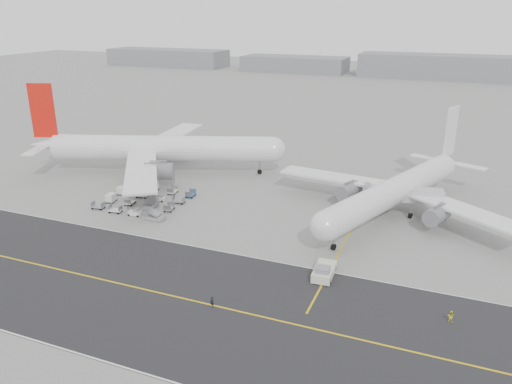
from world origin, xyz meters
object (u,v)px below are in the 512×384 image
at_px(ground_crew_b, 451,316).
at_px(airliner_a, 157,148).
at_px(airliner_b, 397,189).
at_px(jet_bridge, 405,196).
at_px(pushback_tug, 324,271).
at_px(ground_crew_a, 212,302).

bearing_deg(ground_crew_b, airliner_a, -17.85).
relative_size(airliner_b, ground_crew_b, 31.39).
bearing_deg(airliner_b, ground_crew_b, -50.57).
bearing_deg(ground_crew_b, jet_bridge, -61.84).
relative_size(airliner_b, pushback_tug, 6.47).
relative_size(airliner_a, pushback_tug, 7.76).
height_order(airliner_a, pushback_tug, airliner_a).
xyz_separation_m(airliner_a, pushback_tug, (53.61, -36.41, -5.62)).
distance_m(airliner_b, pushback_tug, 31.62).
xyz_separation_m(airliner_b, pushback_tug, (-7.13, -30.46, -4.57)).
bearing_deg(ground_crew_b, pushback_tug, -3.85).
distance_m(pushback_tug, jet_bridge, 31.87).
height_order(airliner_b, ground_crew_b, airliner_b).
bearing_deg(pushback_tug, airliner_a, 142.82).
xyz_separation_m(pushback_tug, jet_bridge, (8.73, 30.47, 3.38)).
distance_m(pushback_tug, ground_crew_a, 19.07).
relative_size(pushback_tug, ground_crew_a, 4.87).
xyz_separation_m(airliner_a, ground_crew_a, (41.03, -50.74, -5.73)).
xyz_separation_m(airliner_a, jet_bridge, (62.34, -5.95, -2.24)).
distance_m(airliner_a, pushback_tug, 65.05).
bearing_deg(airliner_b, ground_crew_a, -92.71).
bearing_deg(airliner_a, pushback_tug, -143.60).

